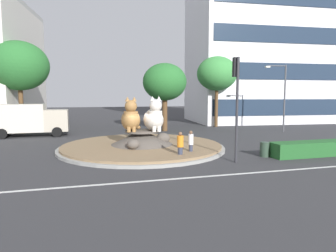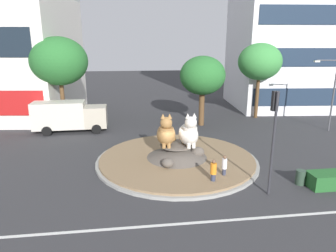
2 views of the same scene
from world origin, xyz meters
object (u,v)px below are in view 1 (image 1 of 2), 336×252
(cat_statue_white, at_px, (154,118))
(second_tree_near_tower, at_px, (217,74))
(cat_statue_tabby, at_px, (131,118))
(streetlight_arm, at_px, (282,93))
(broadleaf_tree_behind_island, at_px, (165,82))
(pedestrian_orange_shirt, at_px, (180,145))
(third_tree_left, at_px, (19,66))
(litter_bin, at_px, (265,149))
(office_tower, at_px, (260,28))
(delivery_box_truck, at_px, (27,119))
(traffic_light_mast, at_px, (236,91))
(pedestrian_white_shirt, at_px, (191,143))

(cat_statue_white, relative_size, second_tree_near_tower, 0.29)
(cat_statue_tabby, distance_m, streetlight_arm, 17.69)
(broadleaf_tree_behind_island, relative_size, pedestrian_orange_shirt, 4.32)
(cat_statue_tabby, bearing_deg, third_tree_left, -135.21)
(litter_bin, bearing_deg, second_tree_near_tower, 75.26)
(office_tower, relative_size, third_tree_left, 3.03)
(third_tree_left, distance_m, pedestrian_orange_shirt, 19.88)
(delivery_box_truck, bearing_deg, streetlight_arm, -7.93)
(delivery_box_truck, xyz_separation_m, litter_bin, (15.84, -13.39, -1.16))
(traffic_light_mast, bearing_deg, third_tree_left, 39.51)
(broadleaf_tree_behind_island, height_order, pedestrian_orange_shirt, broadleaf_tree_behind_island)
(broadleaf_tree_behind_island, distance_m, delivery_box_truck, 13.67)
(office_tower, distance_m, third_tree_left, 32.20)
(pedestrian_white_shirt, bearing_deg, traffic_light_mast, -45.54)
(pedestrian_white_shirt, distance_m, delivery_box_truck, 16.77)
(traffic_light_mast, bearing_deg, delivery_box_truck, 41.80)
(office_tower, bearing_deg, litter_bin, -116.34)
(second_tree_near_tower, bearing_deg, litter_bin, -104.74)
(pedestrian_orange_shirt, bearing_deg, broadleaf_tree_behind_island, 171.96)
(broadleaf_tree_behind_island, xyz_separation_m, pedestrian_white_shirt, (-1.69, -13.03, -4.27))
(cat_statue_white, height_order, streetlight_arm, streetlight_arm)
(third_tree_left, height_order, pedestrian_orange_shirt, third_tree_left)
(traffic_light_mast, relative_size, office_tower, 0.21)
(office_tower, bearing_deg, third_tree_left, -161.99)
(litter_bin, bearing_deg, delivery_box_truck, 139.80)
(traffic_light_mast, relative_size, second_tree_near_tower, 0.69)
(third_tree_left, xyz_separation_m, delivery_box_truck, (0.93, -2.27, -4.97))
(delivery_box_truck, bearing_deg, broadleaf_tree_behind_island, 2.24)
(second_tree_near_tower, distance_m, pedestrian_white_shirt, 18.61)
(cat_statue_white, xyz_separation_m, traffic_light_mast, (3.53, -5.12, 1.83))
(second_tree_near_tower, bearing_deg, pedestrian_orange_shirt, -120.76)
(broadleaf_tree_behind_island, relative_size, delivery_box_truck, 1.04)
(cat_statue_tabby, height_order, third_tree_left, third_tree_left)
(office_tower, xyz_separation_m, pedestrian_white_shirt, (-18.20, -21.50, -12.73))
(third_tree_left, height_order, delivery_box_truck, third_tree_left)
(broadleaf_tree_behind_island, distance_m, pedestrian_orange_shirt, 14.62)
(cat_statue_tabby, bearing_deg, streetlight_arm, 115.31)
(streetlight_arm, bearing_deg, delivery_box_truck, 4.83)
(third_tree_left, bearing_deg, pedestrian_white_shirt, -49.30)
(second_tree_near_tower, bearing_deg, pedestrian_white_shirt, -119.44)
(second_tree_near_tower, distance_m, litter_bin, 18.24)
(office_tower, bearing_deg, delivery_box_truck, -157.53)
(pedestrian_white_shirt, bearing_deg, cat_statue_tabby, 135.52)
(pedestrian_white_shirt, height_order, pedestrian_orange_shirt, pedestrian_orange_shirt)
(pedestrian_orange_shirt, distance_m, delivery_box_truck, 16.71)
(traffic_light_mast, distance_m, litter_bin, 4.39)
(pedestrian_white_shirt, relative_size, litter_bin, 1.78)
(cat_statue_white, relative_size, third_tree_left, 0.27)
(third_tree_left, height_order, litter_bin, third_tree_left)
(streetlight_arm, height_order, pedestrian_orange_shirt, streetlight_arm)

